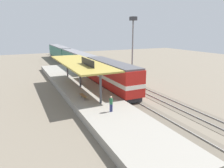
{
  "coord_description": "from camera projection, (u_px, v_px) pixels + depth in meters",
  "views": [
    {
      "loc": [
        -13.21,
        -29.01,
        9.2
      ],
      "look_at": [
        -1.38,
        -4.33,
        2.0
      ],
      "focal_mm": 32.79,
      "sensor_mm": 36.0,
      "label": 1
    }
  ],
  "objects": [
    {
      "name": "ground_plane",
      "position": [
        119.0,
        87.0,
        34.0
      ],
      "size": [
        120.0,
        120.0,
        0.0
      ],
      "primitive_type": "plane",
      "color": "#706656"
    },
    {
      "name": "track_near",
      "position": [
        108.0,
        89.0,
        33.15
      ],
      "size": [
        3.2,
        110.0,
        0.16
      ],
      "color": "#5F5649",
      "rests_on": "ground"
    },
    {
      "name": "track_far",
      "position": [
        132.0,
        85.0,
        35.07
      ],
      "size": [
        3.2,
        110.0,
        0.16
      ],
      "color": "#5F5649",
      "rests_on": "ground"
    },
    {
      "name": "platform",
      "position": [
        81.0,
        90.0,
        31.12
      ],
      "size": [
        6.0,
        44.0,
        0.9
      ],
      "primitive_type": "cube",
      "color": "gray",
      "rests_on": "ground"
    },
    {
      "name": "station_canopy",
      "position": [
        80.0,
        63.0,
        30.0
      ],
      "size": [
        5.2,
        18.0,
        4.7
      ],
      "color": "#47474C",
      "rests_on": "platform"
    },
    {
      "name": "platform_bench",
      "position": [
        83.0,
        96.0,
        25.42
      ],
      "size": [
        0.44,
        1.7,
        0.5
      ],
      "color": "#333338",
      "rests_on": "platform"
    },
    {
      "name": "locomotive",
      "position": [
        111.0,
        76.0,
        31.56
      ],
      "size": [
        2.93,
        14.43,
        4.44
      ],
      "color": "#28282D",
      "rests_on": "track_near"
    },
    {
      "name": "passenger_carriage_front",
      "position": [
        78.0,
        61.0,
        47.29
      ],
      "size": [
        2.9,
        20.0,
        4.24
      ],
      "color": "#28282D",
      "rests_on": "track_near"
    },
    {
      "name": "passenger_carriage_rear",
      "position": [
        59.0,
        53.0,
        65.43
      ],
      "size": [
        2.9,
        20.0,
        4.24
      ],
      "color": "#28282D",
      "rests_on": "track_near"
    },
    {
      "name": "light_mast",
      "position": [
        133.0,
        35.0,
        39.14
      ],
      "size": [
        1.1,
        1.1,
        11.7
      ],
      "color": "slate",
      "rests_on": "ground"
    },
    {
      "name": "person_waiting",
      "position": [
        111.0,
        103.0,
        21.31
      ],
      "size": [
        0.34,
        0.34,
        1.71
      ],
      "color": "navy",
      "rests_on": "platform"
    }
  ]
}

